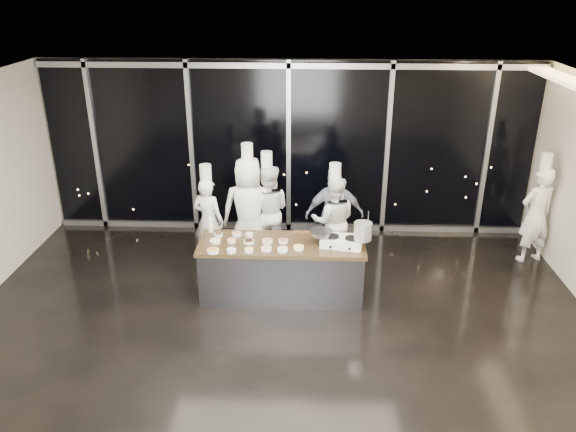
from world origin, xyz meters
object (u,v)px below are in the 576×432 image
at_px(demo_counter, 282,269).
at_px(chef_left, 249,209).
at_px(stock_pot, 363,231).
at_px(guest, 334,215).
at_px(chef_side, 536,214).
at_px(frying_pan, 321,232).
at_px(chef_far_left, 208,220).
at_px(chef_center, 267,211).
at_px(stove, 342,241).
at_px(chef_right, 333,220).

relative_size(demo_counter, chef_left, 1.19).
distance_m(stock_pot, guest, 1.43).
height_order(guest, chef_side, chef_side).
relative_size(frying_pan, chef_far_left, 0.35).
bearing_deg(guest, chef_far_left, 1.08).
bearing_deg(chef_center, chef_left, 27.02).
distance_m(chef_far_left, guest, 2.11).
distance_m(stove, chef_far_left, 2.45).
bearing_deg(demo_counter, chef_left, 117.32).
xyz_separation_m(chef_left, guest, (1.44, 0.04, -0.09)).
xyz_separation_m(chef_far_left, chef_center, (0.97, 0.28, 0.06)).
bearing_deg(guest, chef_side, 179.08).
xyz_separation_m(demo_counter, guest, (0.82, 1.23, 0.38)).
height_order(stove, chef_side, chef_side).
relative_size(stove, chef_left, 0.32).
bearing_deg(chef_center, demo_counter, 101.68).
bearing_deg(chef_far_left, frying_pan, 171.46).
bearing_deg(stock_pot, stove, 166.08).
bearing_deg(chef_side, demo_counter, -1.37).
bearing_deg(frying_pan, chef_side, 31.06).
distance_m(stove, guest, 1.29).
bearing_deg(chef_center, chef_right, 166.80).
distance_m(chef_far_left, chef_right, 2.09).
distance_m(stock_pot, chef_side, 3.39).
bearing_deg(stock_pot, demo_counter, 174.10).
bearing_deg(chef_left, stove, 139.42).
bearing_deg(chef_side, chef_far_left, -16.32).
bearing_deg(stock_pot, chef_far_left, 154.08).
height_order(stove, frying_pan, frying_pan).
bearing_deg(chef_side, guest, -17.09).
relative_size(demo_counter, chef_right, 1.38).
distance_m(frying_pan, chef_center, 1.61).
relative_size(stock_pot, chef_center, 0.14).
bearing_deg(stock_pot, frying_pan, 166.19).
distance_m(stock_pot, chef_center, 2.12).
bearing_deg(frying_pan, demo_counter, -166.53).
height_order(stock_pot, chef_right, chef_right).
distance_m(demo_counter, chef_right, 1.42).
distance_m(chef_center, chef_side, 4.52).
height_order(chef_far_left, chef_left, chef_left).
height_order(stock_pot, chef_far_left, chef_far_left).
distance_m(guest, chef_side, 3.38).
relative_size(stove, chef_far_left, 0.37).
bearing_deg(stock_pot, chef_center, 135.30).
distance_m(demo_counter, guest, 1.53).
xyz_separation_m(stock_pot, chef_center, (-1.49, 1.47, -0.33)).
height_order(chef_center, guest, chef_center).
xyz_separation_m(stock_pot, chef_far_left, (-2.46, 1.19, -0.39)).
distance_m(chef_center, chef_right, 1.14).
distance_m(chef_left, chef_side, 4.82).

